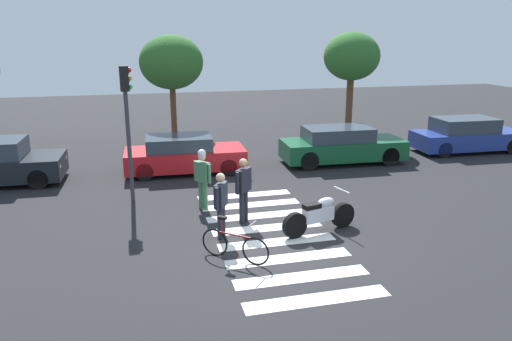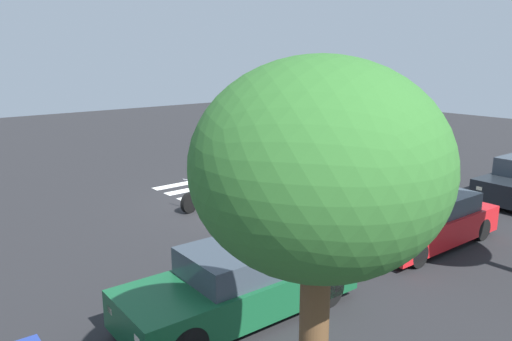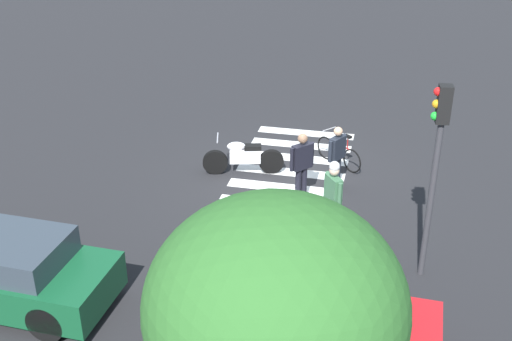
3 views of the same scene
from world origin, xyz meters
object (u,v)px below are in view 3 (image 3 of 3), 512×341
police_motorcycle (244,157)px  traffic_light_pole (436,152)px  officer_on_foot (302,163)px  car_red_convertible (312,324)px  leaning_bicycle (339,153)px  officer_by_motorcycle (337,154)px  pedestrian_bystander (333,192)px

police_motorcycle → traffic_light_pole: bearing=141.8°
officer_on_foot → traffic_light_pole: size_ratio=0.44×
police_motorcycle → traffic_light_pole: size_ratio=0.53×
car_red_convertible → leaning_bicycle: bearing=-87.4°
officer_by_motorcycle → traffic_light_pole: (-2.09, 3.28, 1.74)m
police_motorcycle → traffic_light_pole: 6.18m
police_motorcycle → traffic_light_pole: traffic_light_pole is taller
police_motorcycle → officer_by_motorcycle: officer_by_motorcycle is taller
car_red_convertible → police_motorcycle: bearing=-66.8°
officer_on_foot → police_motorcycle: bearing=-33.2°
pedestrian_bystander → traffic_light_pole: traffic_light_pole is taller
officer_on_foot → pedestrian_bystander: bearing=124.5°
officer_on_foot → car_red_convertible: 5.35m
leaning_bicycle → pedestrian_bystander: (-0.21, 3.43, 0.64)m
leaning_bicycle → car_red_convertible: 7.38m
leaning_bicycle → traffic_light_pole: size_ratio=0.33×
police_motorcycle → pedestrian_bystander: size_ratio=1.20×
car_red_convertible → officer_by_motorcycle: bearing=-87.4°
officer_by_motorcycle → officer_on_foot: bearing=48.1°
leaning_bicycle → officer_by_motorcycle: size_ratio=0.79×
leaning_bicycle → traffic_light_pole: (-2.14, 4.58, 2.32)m
officer_on_foot → car_red_convertible: officer_on_foot is taller
traffic_light_pole → officer_on_foot: bearing=-40.9°
officer_by_motorcycle → traffic_light_pole: size_ratio=0.42×
officer_by_motorcycle → traffic_light_pole: 4.26m
car_red_convertible → officer_on_foot: bearing=-79.0°
officer_by_motorcycle → pedestrian_bystander: bearing=94.0°
pedestrian_bystander → officer_on_foot: bearing=-55.5°
police_motorcycle → leaning_bicycle: size_ratio=1.61×
car_red_convertible → pedestrian_bystander: bearing=-88.1°
police_motorcycle → officer_by_motorcycle: 2.50m
police_motorcycle → officer_by_motorcycle: bearing=173.4°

